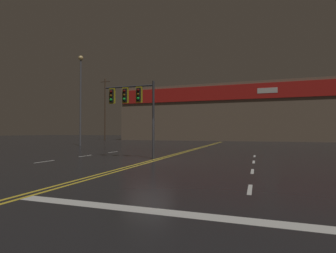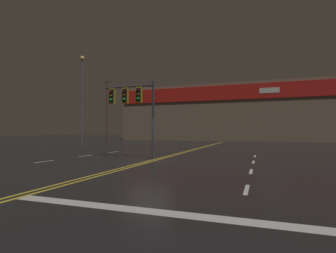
# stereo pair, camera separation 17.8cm
# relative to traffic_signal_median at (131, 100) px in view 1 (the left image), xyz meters

# --- Properties ---
(ground_plane) EXTENTS (200.00, 200.00, 0.00)m
(ground_plane) POSITION_rel_traffic_signal_median_xyz_m (1.80, -1.42, -3.65)
(ground_plane) COLOR black
(road_markings) EXTENTS (16.20, 60.00, 0.01)m
(road_markings) POSITION_rel_traffic_signal_median_xyz_m (2.94, -3.15, -3.65)
(road_markings) COLOR gold
(road_markings) RESTS_ON ground
(traffic_signal_median) EXTENTS (3.40, 0.36, 4.73)m
(traffic_signal_median) POSITION_rel_traffic_signal_median_xyz_m (0.00, 0.00, 0.00)
(traffic_signal_median) COLOR #38383D
(traffic_signal_median) RESTS_ON ground
(streetlight_near_right) EXTENTS (0.56, 0.56, 10.66)m
(streetlight_near_right) POSITION_rel_traffic_signal_median_xyz_m (-12.29, 11.07, 3.04)
(streetlight_near_right) COLOR #59595E
(streetlight_near_right) RESTS_ON ground
(building_backdrop) EXTENTS (41.28, 10.23, 10.47)m
(building_backdrop) POSITION_rel_traffic_signal_median_xyz_m (1.80, 37.56, 1.59)
(building_backdrop) COLOR #7A6651
(building_backdrop) RESTS_ON ground
(utility_pole_row) EXTENTS (46.44, 0.26, 12.31)m
(utility_pole_row) POSITION_rel_traffic_signal_median_xyz_m (-2.37, 30.70, 2.04)
(utility_pole_row) COLOR #4C3828
(utility_pole_row) RESTS_ON ground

